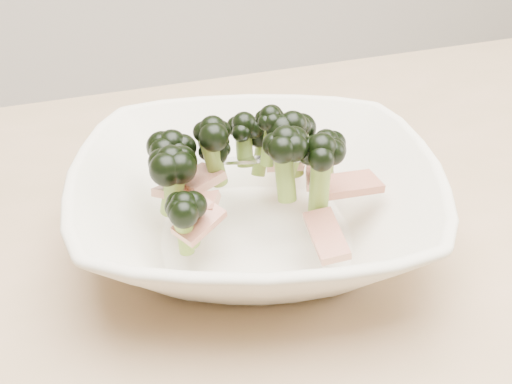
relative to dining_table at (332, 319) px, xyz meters
The scene contains 2 objects.
dining_table is the anchor object (origin of this frame).
broccoli_dish 0.16m from the dining_table, 166.70° to the left, with size 0.39×0.39×0.13m.
Camera 1 is at (-0.25, -0.47, 1.11)m, focal length 50.00 mm.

